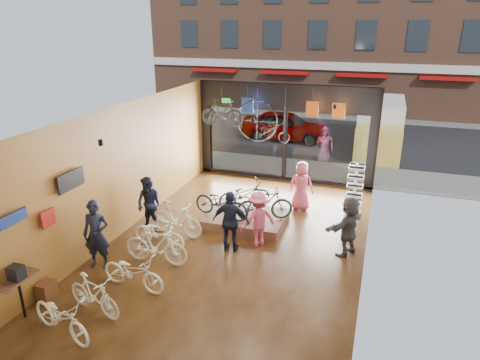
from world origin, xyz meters
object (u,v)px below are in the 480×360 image
at_px(display_platform, 246,219).
at_px(customer_1, 149,204).
at_px(display_bike_right, 244,194).
at_px(hung_bike, 222,112).
at_px(floor_bike_4, 159,233).
at_px(floor_bike_2, 133,272).
at_px(box_truck, 380,129).
at_px(floor_bike_3, 156,245).
at_px(penny_farthing, 265,123).
at_px(display_bike_left, 221,202).
at_px(display_bike_mid, 265,204).
at_px(customer_3, 258,219).
at_px(customer_2, 231,222).
at_px(customer_5, 349,226).
at_px(floor_bike_5, 176,219).
at_px(customer_4, 301,186).
at_px(customer_0, 96,234).
at_px(floor_bike_1, 94,295).
at_px(floor_bike_0, 61,317).
at_px(street_car, 285,126).
at_px(sunglasses_rack, 355,190).

xyz_separation_m(display_platform, customer_1, (-2.63, -1.35, 0.70)).
xyz_separation_m(display_bike_right, hung_bike, (-1.54, 2.07, 2.18)).
bearing_deg(floor_bike_4, floor_bike_2, -162.17).
relative_size(box_truck, display_platform, 2.56).
bearing_deg(floor_bike_3, box_truck, -24.98).
bearing_deg(penny_farthing, customer_1, -116.32).
bearing_deg(display_bike_left, display_bike_mid, -69.12).
bearing_deg(hung_bike, display_platform, -147.28).
bearing_deg(floor_bike_2, box_truck, -14.78).
bearing_deg(customer_3, floor_bike_4, -23.47).
relative_size(customer_2, customer_5, 1.04).
distance_m(customer_2, hung_bike, 5.17).
height_order(floor_bike_5, customer_5, customer_5).
height_order(floor_bike_4, customer_4, customer_4).
distance_m(display_platform, customer_0, 4.64).
bearing_deg(box_truck, floor_bike_5, -116.39).
xyz_separation_m(floor_bike_1, customer_2, (1.88, 3.50, 0.42)).
bearing_deg(customer_4, floor_bike_3, 59.14).
distance_m(box_truck, floor_bike_1, 15.65).
xyz_separation_m(floor_bike_0, display_bike_right, (1.69, 6.61, 0.30)).
relative_size(display_platform, customer_2, 1.37).
distance_m(customer_1, customer_5, 5.81).
xyz_separation_m(floor_bike_3, customer_4, (2.89, 4.67, 0.31)).
bearing_deg(box_truck, street_car, 168.26).
bearing_deg(customer_3, penny_farthing, -121.07).
distance_m(customer_1, hung_bike, 4.56).
distance_m(box_truck, customer_4, 8.08).
bearing_deg(floor_bike_2, customer_5, -48.87).
bearing_deg(customer_0, customer_4, 36.36).
distance_m(floor_bike_5, customer_2, 1.90).
bearing_deg(customer_5, floor_bike_1, -20.26).
distance_m(penny_farthing, hung_bike, 1.65).
bearing_deg(floor_bike_1, sunglasses_rack, -21.98).
bearing_deg(floor_bike_2, customer_4, -20.21).
bearing_deg(floor_bike_0, hung_bike, 14.21).
bearing_deg(street_car, display_bike_left, -177.37).
distance_m(street_car, floor_bike_4, 12.64).
bearing_deg(penny_farthing, display_platform, -84.17).
bearing_deg(customer_4, floor_bike_5, 45.47).
height_order(street_car, customer_0, customer_0).
relative_size(display_bike_mid, penny_farthing, 0.87).
distance_m(street_car, customer_1, 11.86).
xyz_separation_m(floor_bike_5, display_platform, (1.73, 1.39, -0.38)).
xyz_separation_m(floor_bike_5, customer_2, (1.84, -0.34, 0.35)).
distance_m(customer_2, penny_farthing, 5.29).
xyz_separation_m(display_bike_left, customer_4, (2.07, 2.06, 0.05)).
bearing_deg(penny_farthing, floor_bike_2, -98.61).
bearing_deg(display_bike_left, floor_bike_2, 178.88).
bearing_deg(floor_bike_5, floor_bike_3, -163.88).
height_order(customer_5, penny_farthing, penny_farthing).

